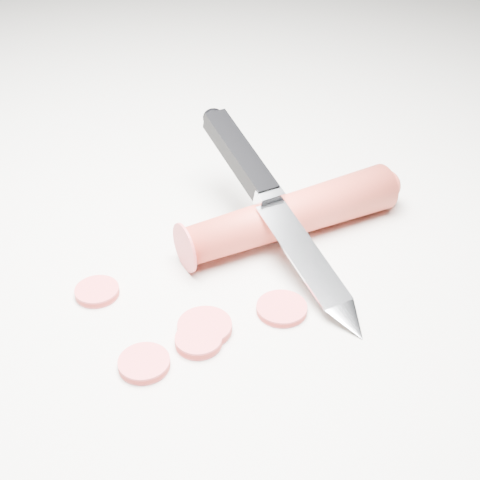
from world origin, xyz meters
The scene contains 8 objects.
ground centered at (0.00, 0.00, 0.00)m, with size 2.40×2.40×0.00m, color beige.
carrot centered at (0.02, 0.05, 0.02)m, with size 0.04×0.04×0.20m, color red.
carrot_slice_0 centered at (0.06, -0.04, 0.00)m, with size 0.04×0.04×0.01m, color #D54045.
carrot_slice_1 centered at (-0.07, -0.10, 0.00)m, with size 0.03×0.03×0.01m, color #D54045.
carrot_slice_2 centered at (0.02, -0.10, 0.00)m, with size 0.03×0.03×0.01m, color #D54045.
carrot_slice_3 centered at (0.02, -0.09, 0.00)m, with size 0.04×0.04×0.01m, color #D54045.
carrot_slice_4 centered at (0.00, -0.14, 0.00)m, with size 0.03×0.03×0.01m, color #D54045.
kitchen_knife centered at (0.02, 0.03, 0.04)m, with size 0.23×0.15×0.08m, color silver, non-canonical shape.
Camera 1 is at (0.22, -0.37, 0.33)m, focal length 50.00 mm.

